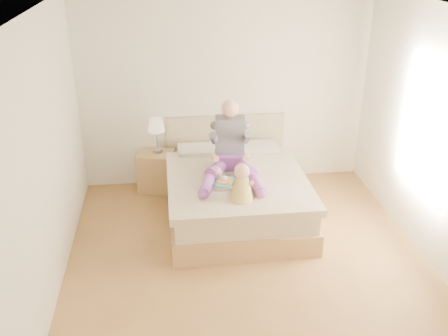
{
  "coord_description": "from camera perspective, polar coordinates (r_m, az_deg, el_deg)",
  "views": [
    {
      "loc": [
        -0.83,
        -4.53,
        3.32
      ],
      "look_at": [
        -0.16,
        0.9,
        0.74
      ],
      "focal_mm": 40.0,
      "sensor_mm": 36.0,
      "label": 1
    }
  ],
  "objects": [
    {
      "name": "bed",
      "position": [
        6.42,
        1.21,
        -2.63
      ],
      "size": [
        1.7,
        2.18,
        1.0
      ],
      "color": "#9A7647",
      "rests_on": "ground"
    },
    {
      "name": "tray",
      "position": [
        5.97,
        0.99,
        -1.43
      ],
      "size": [
        0.49,
        0.39,
        0.14
      ],
      "rotation": [
        0.0,
        0.0,
        0.03
      ],
      "color": "#AAADB1",
      "rests_on": "bed"
    },
    {
      "name": "room",
      "position": [
        4.97,
        4.02,
        3.83
      ],
      "size": [
        4.02,
        4.22,
        2.71
      ],
      "color": "brown",
      "rests_on": "ground"
    },
    {
      "name": "adult",
      "position": [
        6.17,
        0.72,
        1.9
      ],
      "size": [
        0.77,
        1.12,
        0.91
      ],
      "rotation": [
        0.0,
        0.0,
        -0.1
      ],
      "color": "#773A92",
      "rests_on": "bed"
    },
    {
      "name": "nightstand",
      "position": [
        7.1,
        -7.72,
        -0.33
      ],
      "size": [
        0.56,
        0.52,
        0.57
      ],
      "rotation": [
        0.0,
        0.0,
        -0.27
      ],
      "color": "#9A7647",
      "rests_on": "ground"
    },
    {
      "name": "baby",
      "position": [
        5.55,
        2.04,
        -1.92
      ],
      "size": [
        0.28,
        0.39,
        0.44
      ],
      "rotation": [
        0.0,
        0.0,
        -0.2
      ],
      "color": "gold",
      "rests_on": "bed"
    },
    {
      "name": "lamp",
      "position": [
        6.86,
        -7.76,
        4.65
      ],
      "size": [
        0.24,
        0.24,
        0.48
      ],
      "color": "#AAADB1",
      "rests_on": "nightstand"
    }
  ]
}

